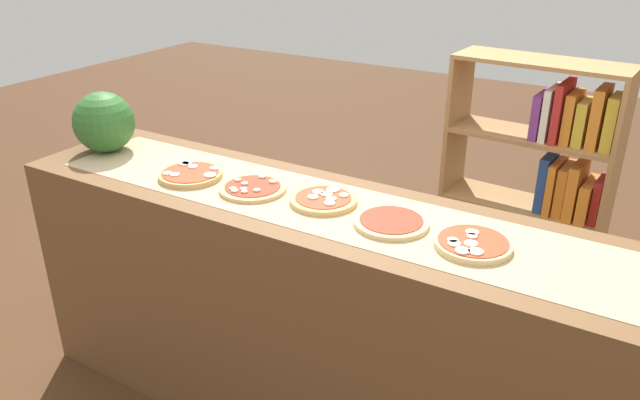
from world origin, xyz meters
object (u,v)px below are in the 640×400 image
object	(u,v)px
watermelon	(104,122)
pizza_mozzarella_4	(473,244)
bookshelf	(546,203)
pizza_mozzarella_2	(324,199)
pizza_plain_3	(391,222)
pizza_mushroom_1	(253,188)
pizza_mozzarella_0	(191,174)

from	to	relation	value
watermelon	pizza_mozzarella_4	bearing A→B (deg)	-1.01
bookshelf	pizza_mozzarella_4	bearing A→B (deg)	-91.47
pizza_mozzarella_4	bookshelf	xyz separation A→B (m)	(0.03, 1.03, -0.27)
pizza_mozzarella_2	pizza_plain_3	xyz separation A→B (m)	(0.28, -0.03, -0.00)
pizza_mushroom_1	pizza_mozzarella_4	xyz separation A→B (m)	(0.83, -0.00, 0.00)
pizza_mozzarella_0	pizza_mozzarella_2	world-z (taller)	pizza_mozzarella_0
pizza_plain_3	watermelon	size ratio (longest dim) A/B	0.97
pizza_mozzarella_0	bookshelf	distance (m)	1.57
pizza_mushroom_1	watermelon	bearing A→B (deg)	178.24
pizza_mozzarella_0	watermelon	xyz separation A→B (m)	(-0.51, 0.05, 0.11)
pizza_mozzarella_2	bookshelf	distance (m)	1.18
pizza_mozzarella_2	watermelon	bearing A→B (deg)	-179.03
watermelon	bookshelf	distance (m)	1.96
pizza_mozzarella_0	pizza_mushroom_1	xyz separation A→B (m)	(0.28, 0.02, -0.00)
pizza_plain_3	pizza_mozzarella_0	bearing A→B (deg)	-177.90
pizza_mushroom_1	pizza_mozzarella_4	size ratio (longest dim) A/B	1.04
pizza_mozzarella_0	pizza_mozzarella_4	distance (m)	1.10
pizza_mushroom_1	pizza_mozzarella_0	bearing A→B (deg)	-175.14
pizza_mushroom_1	bookshelf	world-z (taller)	bookshelf
pizza_mozzarella_2	pizza_plain_3	size ratio (longest dim) A/B	0.96
pizza_mushroom_1	bookshelf	size ratio (longest dim) A/B	0.19
pizza_plain_3	pizza_mozzarella_4	xyz separation A→B (m)	(0.28, -0.01, 0.00)
pizza_mozzarella_4	watermelon	bearing A→B (deg)	178.99
pizza_mushroom_1	pizza_mozzarella_2	distance (m)	0.28
pizza_mushroom_1	pizza_mozzarella_2	size ratio (longest dim) A/B	1.04
watermelon	pizza_mozzarella_2	bearing A→B (deg)	0.97
pizza_plain_3	pizza_mushroom_1	bearing A→B (deg)	-179.28
pizza_mozzarella_0	pizza_plain_3	size ratio (longest dim) A/B	0.99
pizza_mozzarella_4	pizza_mushroom_1	bearing A→B (deg)	179.69
pizza_mushroom_1	watermelon	distance (m)	0.79
bookshelf	watermelon	bearing A→B (deg)	-148.36
pizza_mozzarella_0	watermelon	size ratio (longest dim) A/B	0.96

